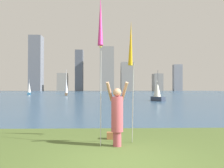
{
  "coord_description": "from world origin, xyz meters",
  "views": [
    {
      "loc": [
        -0.39,
        -5.47,
        1.82
      ],
      "look_at": [
        0.27,
        18.46,
        2.19
      ],
      "focal_mm": 35.91,
      "sensor_mm": 36.0,
      "label": 1
    }
  ],
  "objects_px": {
    "sailboat_4": "(157,91)",
    "sailboat_3": "(29,89)",
    "sailboat_6": "(66,87)",
    "person": "(117,114)",
    "kite_flag_right": "(131,46)",
    "bag": "(110,135)",
    "kite_flag_left": "(100,24)"
  },
  "relations": [
    {
      "from": "sailboat_4",
      "to": "sailboat_6",
      "type": "distance_m",
      "value": 27.14
    },
    {
      "from": "kite_flag_left",
      "to": "sailboat_6",
      "type": "relative_size",
      "value": 0.76
    },
    {
      "from": "kite_flag_left",
      "to": "kite_flag_right",
      "type": "relative_size",
      "value": 1.11
    },
    {
      "from": "person",
      "to": "kite_flag_left",
      "type": "relative_size",
      "value": 0.44
    },
    {
      "from": "bag",
      "to": "person",
      "type": "bearing_deg",
      "value": -78.54
    },
    {
      "from": "sailboat_3",
      "to": "sailboat_4",
      "type": "relative_size",
      "value": 0.93
    },
    {
      "from": "bag",
      "to": "sailboat_6",
      "type": "bearing_deg",
      "value": 101.93
    },
    {
      "from": "sailboat_3",
      "to": "sailboat_6",
      "type": "height_order",
      "value": "sailboat_6"
    },
    {
      "from": "kite_flag_left",
      "to": "sailboat_4",
      "type": "xyz_separation_m",
      "value": [
        7.13,
        23.45,
        -2.38
      ]
    },
    {
      "from": "sailboat_6",
      "to": "person",
      "type": "bearing_deg",
      "value": -78.08
    },
    {
      "from": "sailboat_4",
      "to": "sailboat_3",
      "type": "bearing_deg",
      "value": 133.47
    },
    {
      "from": "kite_flag_right",
      "to": "sailboat_6",
      "type": "height_order",
      "value": "sailboat_6"
    },
    {
      "from": "kite_flag_right",
      "to": "bag",
      "type": "relative_size",
      "value": 16.85
    },
    {
      "from": "kite_flag_left",
      "to": "sailboat_3",
      "type": "height_order",
      "value": "kite_flag_left"
    },
    {
      "from": "bag",
      "to": "sailboat_4",
      "type": "xyz_separation_m",
      "value": [
        6.82,
        22.17,
        1.21
      ]
    },
    {
      "from": "kite_flag_right",
      "to": "sailboat_4",
      "type": "distance_m",
      "value": 23.28
    },
    {
      "from": "sailboat_4",
      "to": "person",
      "type": "bearing_deg",
      "value": -105.96
    },
    {
      "from": "kite_flag_left",
      "to": "bag",
      "type": "relative_size",
      "value": 18.78
    },
    {
      "from": "kite_flag_left",
      "to": "sailboat_4",
      "type": "height_order",
      "value": "kite_flag_left"
    },
    {
      "from": "bag",
      "to": "kite_flag_right",
      "type": "bearing_deg",
      "value": -16.46
    },
    {
      "from": "sailboat_6",
      "to": "kite_flag_left",
      "type": "bearing_deg",
      "value": -78.78
    },
    {
      "from": "person",
      "to": "sailboat_4",
      "type": "distance_m",
      "value": 24.08
    },
    {
      "from": "kite_flag_left",
      "to": "sailboat_4",
      "type": "relative_size",
      "value": 1.1
    },
    {
      "from": "sailboat_3",
      "to": "sailboat_6",
      "type": "bearing_deg",
      "value": -31.1
    },
    {
      "from": "sailboat_3",
      "to": "kite_flag_right",
      "type": "bearing_deg",
      "value": -67.77
    },
    {
      "from": "kite_flag_left",
      "to": "sailboat_4",
      "type": "bearing_deg",
      "value": 73.08
    },
    {
      "from": "person",
      "to": "sailboat_6",
      "type": "bearing_deg",
      "value": 85.34
    },
    {
      "from": "kite_flag_right",
      "to": "sailboat_6",
      "type": "xyz_separation_m",
      "value": [
        -10.01,
        44.2,
        -1.32
      ]
    },
    {
      "from": "kite_flag_left",
      "to": "kite_flag_right",
      "type": "xyz_separation_m",
      "value": [
        1.03,
        1.07,
        -0.44
      ]
    },
    {
      "from": "sailboat_3",
      "to": "sailboat_4",
      "type": "height_order",
      "value": "sailboat_4"
    },
    {
      "from": "kite_flag_left",
      "to": "sailboat_3",
      "type": "xyz_separation_m",
      "value": [
        -19.67,
        51.73,
        -2.27
      ]
    },
    {
      "from": "kite_flag_left",
      "to": "sailboat_6",
      "type": "distance_m",
      "value": 46.19
    }
  ]
}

